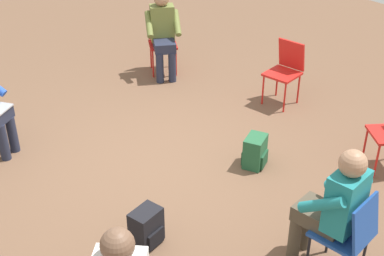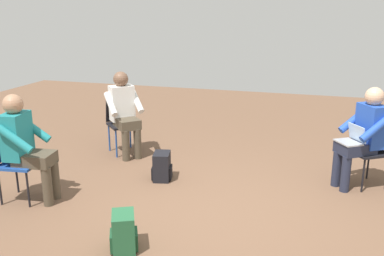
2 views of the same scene
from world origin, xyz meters
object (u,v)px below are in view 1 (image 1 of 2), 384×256
object	(u,v)px
chair_south	(349,232)
person_in_teal	(334,204)
backpack_near_laptop_user	(146,229)
chair_east	(286,68)
backpack_by_empty_chair	(255,153)
chair_northeast	(162,39)
person_in_olive	(163,30)

from	to	relation	value
chair_south	person_in_teal	size ratio (longest dim) A/B	0.69
chair_south	backpack_near_laptop_user	xyz separation A→B (m)	(-1.02, 1.40, -0.34)
chair_east	backpack_by_empty_chair	world-z (taller)	chair_east
chair_northeast	person_in_olive	bearing A→B (deg)	90.00
chair_east	chair_south	distance (m)	3.18
chair_east	chair_south	bearing A→B (deg)	131.68
chair_south	backpack_near_laptop_user	size ratio (longest dim) A/B	2.36
chair_east	backpack_by_empty_chair	xyz separation A→B (m)	(-1.39, -0.82, -0.34)
chair_south	chair_east	bearing A→B (deg)	43.71
chair_east	chair_south	xyz separation A→B (m)	(-2.01, -2.46, 0.00)
chair_northeast	backpack_by_empty_chair	bearing A→B (deg)	104.78
chair_east	chair_south	world-z (taller)	same
person_in_teal	backpack_by_empty_chair	world-z (taller)	person_in_teal
chair_northeast	backpack_near_laptop_user	xyz separation A→B (m)	(-2.42, -2.94, -0.34)
chair_east	backpack_near_laptop_user	bearing A→B (deg)	100.27
person_in_olive	chair_northeast	bearing A→B (deg)	-90.00
chair_east	backpack_near_laptop_user	world-z (taller)	chair_east
backpack_near_laptop_user	chair_south	bearing A→B (deg)	-53.86
person_in_teal	backpack_near_laptop_user	bearing A→B (deg)	122.02
backpack_by_empty_chair	person_in_teal	bearing A→B (deg)	-113.69
person_in_olive	backpack_by_empty_chair	distance (m)	2.70
person_in_teal	person_in_olive	bearing A→B (deg)	64.73
person_in_olive	person_in_teal	size ratio (longest dim) A/B	1.00
chair_east	person_in_teal	xyz separation A→B (m)	(-2.03, -2.30, 0.20)
backpack_by_empty_chair	chair_northeast	bearing A→B (deg)	74.17
chair_northeast	person_in_teal	xyz separation A→B (m)	(-1.41, -4.18, 0.20)
person_in_teal	backpack_by_empty_chair	bearing A→B (deg)	59.27
chair_east	person_in_teal	bearing A→B (deg)	129.44
person_in_teal	chair_northeast	bearing A→B (deg)	64.26
person_in_teal	backpack_near_laptop_user	world-z (taller)	person_in_teal
person_in_teal	backpack_near_laptop_user	distance (m)	1.68
person_in_olive	person_in_teal	distance (m)	4.25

